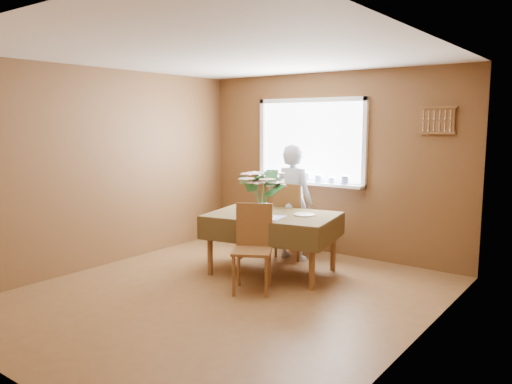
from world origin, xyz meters
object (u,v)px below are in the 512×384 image
Objects in this scene: dining_table at (273,221)px; seated_woman at (293,202)px; chair_far at (291,218)px; flower_bouquet at (262,187)px; chair_near at (253,243)px.

seated_woman is at bearing 90.00° from dining_table.
chair_far is 1.05m from flower_bouquet.
chair_near is at bearing 104.07° from seated_woman.
dining_table is at bearing 76.17° from chair_near.
seated_woman is 0.94m from flower_bouquet.
chair_near reaches higher than dining_table.
chair_near is (0.36, -1.32, -0.04)m from chair_far.
chair_far is 1.09× the size of chair_near.
dining_table is 2.71× the size of flower_bouquet.
seated_woman is at bearing 74.01° from chair_near.
dining_table is 1.09× the size of seated_woman.
chair_far reaches higher than dining_table.
chair_near is 0.73m from flower_bouquet.
flower_bouquet reaches higher than dining_table.
dining_table is 0.48m from flower_bouquet.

